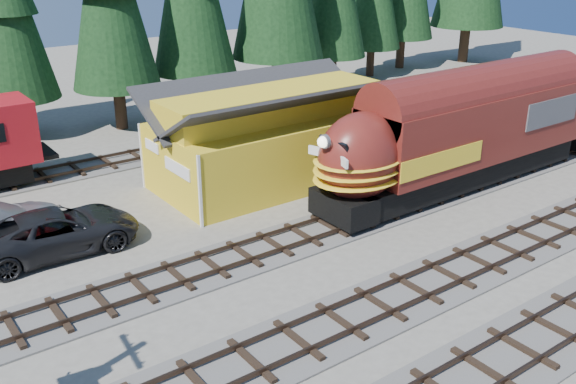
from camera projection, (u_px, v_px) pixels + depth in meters
ground at (420, 253)px, 26.31m from camera, size 120.00×120.00×0.00m
track_siding at (493, 174)px, 34.76m from camera, size 68.00×3.20×0.33m
track_spur at (40, 178)px, 34.24m from camera, size 32.00×3.20×0.33m
depot at (273, 126)px, 33.04m from camera, size 12.80×7.00×5.30m
locomotive at (452, 139)px, 31.71m from camera, size 17.37×3.45×4.72m
pickup_truck_a at (57, 231)px, 26.12m from camera, size 6.69×3.28×1.83m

